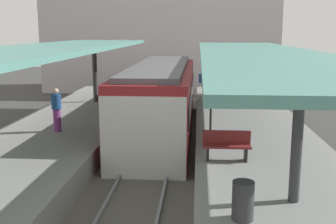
# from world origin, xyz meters

# --- Properties ---
(ground_plane) EXTENTS (80.00, 80.00, 0.00)m
(ground_plane) POSITION_xyz_m (0.00, 0.00, 0.00)
(ground_plane) COLOR #383835
(platform_left) EXTENTS (4.40, 28.00, 1.00)m
(platform_left) POSITION_xyz_m (-3.80, 0.00, 0.50)
(platform_left) COLOR gray
(platform_left) RESTS_ON ground_plane
(platform_right) EXTENTS (4.40, 28.00, 1.00)m
(platform_right) POSITION_xyz_m (3.80, 0.00, 0.50)
(platform_right) COLOR gray
(platform_right) RESTS_ON ground_plane
(track_ballast) EXTENTS (3.20, 28.00, 0.20)m
(track_ballast) POSITION_xyz_m (0.00, 0.00, 0.10)
(track_ballast) COLOR #59544C
(track_ballast) RESTS_ON ground_plane
(rail_near_side) EXTENTS (0.08, 28.00, 0.14)m
(rail_near_side) POSITION_xyz_m (-0.72, 0.00, 0.27)
(rail_near_side) COLOR slate
(rail_near_side) RESTS_ON track_ballast
(rail_far_side) EXTENTS (0.08, 28.00, 0.14)m
(rail_far_side) POSITION_xyz_m (0.72, 0.00, 0.27)
(rail_far_side) COLOR slate
(rail_far_side) RESTS_ON track_ballast
(commuter_train) EXTENTS (2.78, 11.98, 3.10)m
(commuter_train) POSITION_xyz_m (0.00, 4.30, 1.73)
(commuter_train) COLOR maroon
(commuter_train) RESTS_ON track_ballast
(canopy_left) EXTENTS (4.18, 21.00, 3.16)m
(canopy_left) POSITION_xyz_m (-3.80, 1.40, 4.05)
(canopy_left) COLOR #333335
(canopy_left) RESTS_ON platform_left
(canopy_right) EXTENTS (4.18, 21.00, 3.02)m
(canopy_right) POSITION_xyz_m (3.80, 1.40, 3.91)
(canopy_right) COLOR #333335
(canopy_right) RESTS_ON platform_right
(platform_bench) EXTENTS (1.40, 0.41, 0.86)m
(platform_bench) POSITION_xyz_m (2.51, -1.99, 1.46)
(platform_bench) COLOR black
(platform_bench) RESTS_ON platform_right
(platform_sign) EXTENTS (0.90, 0.08, 2.21)m
(platform_sign) POSITION_xyz_m (2.12, 1.04, 2.62)
(platform_sign) COLOR #262628
(platform_sign) RESTS_ON platform_right
(litter_bin) EXTENTS (0.44, 0.44, 0.80)m
(litter_bin) POSITION_xyz_m (2.57, -5.90, 1.40)
(litter_bin) COLOR #2D2D30
(litter_bin) RESTS_ON platform_right
(passenger_near_bench) EXTENTS (0.36, 0.36, 1.64)m
(passenger_near_bench) POSITION_xyz_m (-3.61, 1.06, 1.85)
(passenger_near_bench) COLOR #7A337A
(passenger_near_bench) RESTS_ON platform_left
(passenger_mid_platform) EXTENTS (0.36, 0.36, 1.59)m
(passenger_mid_platform) POSITION_xyz_m (4.77, 6.86, 1.82)
(passenger_mid_platform) COLOR #998460
(passenger_mid_platform) RESTS_ON platform_right
(station_building_backdrop) EXTENTS (18.00, 6.00, 11.00)m
(station_building_backdrop) POSITION_xyz_m (-1.35, 20.00, 5.50)
(station_building_backdrop) COLOR #B7B2B7
(station_building_backdrop) RESTS_ON ground_plane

